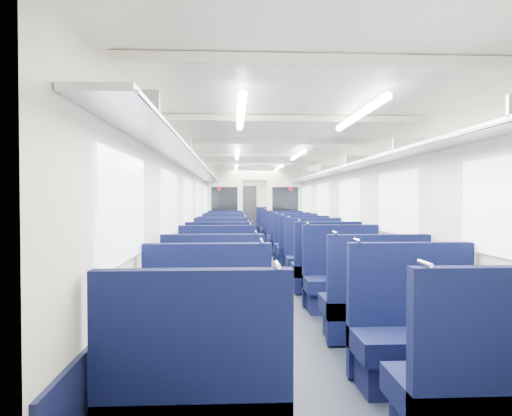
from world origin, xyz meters
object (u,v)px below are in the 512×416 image
Objects in this scene: seat_6 at (217,285)px; seat_16 at (225,242)px; seat_5 at (374,307)px; seat_19 at (285,238)px; seat_1 at (489,397)px; seat_13 at (303,252)px; seat_4 at (213,307)px; seat_17 at (290,242)px; seat_26 at (228,226)px; seat_27 at (269,226)px; seat_11 at (314,261)px; seat_20 at (227,233)px; seat_2 at (206,344)px; seat_24 at (228,228)px; seat_10 at (222,260)px; seat_23 at (274,230)px; seat_3 at (416,341)px; seat_22 at (227,230)px; bulkhead at (255,207)px; seat_15 at (296,247)px; seat_9 at (326,270)px; seat_0 at (195,405)px; seat_21 at (278,232)px; end_door at (248,209)px; seat_8 at (220,271)px; seat_18 at (226,238)px; seat_7 at (343,283)px.

seat_6 and seat_16 have the same top height.
seat_19 is at bearing 90.00° from seat_5.
seat_1 is 6.92m from seat_13.
seat_4 is 1.00× the size of seat_17.
seat_27 is (1.66, 0.09, 0.00)m from seat_26.
seat_11 and seat_20 have the same top height.
seat_11 is at bearing -80.66° from seat_26.
seat_4 is 4.97m from seat_13.
seat_1 is at bearing -31.81° from seat_2.
seat_10 is at bearing -90.00° from seat_24.
seat_16 is 4.64m from seat_23.
seat_3 is 1.00× the size of seat_19.
seat_6 is (-1.66, 1.30, 0.00)m from seat_5.
seat_5 and seat_19 have the same top height.
seat_22 is 2.80m from seat_27.
seat_23 is at bearing 74.30° from bulkhead.
seat_13 is at bearing 90.00° from seat_1.
seat_3 is (1.66, -0.01, 0.00)m from seat_2.
seat_23 is (0.00, 5.66, 0.00)m from seat_15.
seat_20 is at bearing -115.42° from seat_27.
seat_9 is 5.67m from seat_19.
seat_10 is at bearing -90.00° from seat_26.
seat_0 is at bearing -148.10° from seat_3.
seat_15 is 7.95m from seat_26.
seat_21 is at bearing -63.84° from seat_26.
bulkhead is (-0.00, -6.53, 0.23)m from end_door.
seat_19 is at bearing 90.00° from seat_17.
seat_1 is 14.80m from seat_24.
seat_16 is at bearing 90.00° from seat_8.
seat_21 is (0.83, -4.84, -0.65)m from end_door.
seat_16 is (-1.66, 9.24, 0.00)m from seat_1.
seat_9 is at bearing -90.00° from seat_21.
seat_6 is 9.04m from seat_21.
seat_1 and seat_18 have the same top height.
seat_18 and seat_20 have the same top height.
bulkhead is at bearing -78.52° from seat_24.
seat_0 and seat_16 have the same top height.
seat_21 is (0.83, 1.69, -0.88)m from bulkhead.
seat_20 is (-1.66, 12.29, 0.00)m from seat_1.
end_door reaches higher than seat_6.
seat_0 is 1.00× the size of seat_1.
seat_21 is (0.00, 8.85, 0.00)m from seat_7.
seat_4 is at bearing -90.00° from seat_22.
seat_11 is at bearing -6.96° from seat_10.
seat_8 is 5.92m from seat_19.
seat_6 is 1.00× the size of seat_27.
seat_26 is (0.00, 14.66, 0.00)m from seat_2.
seat_15 is 5.66m from seat_23.
seat_0 and seat_18 have the same top height.
seat_0 is 1.00× the size of seat_15.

